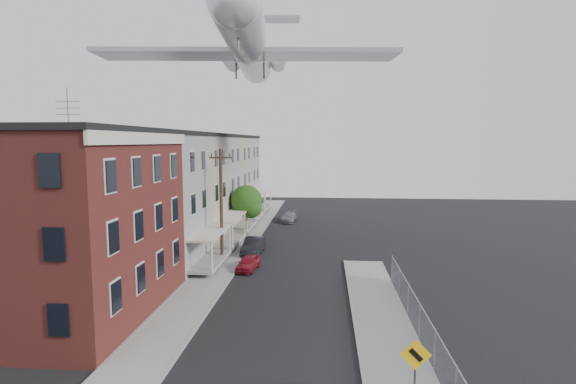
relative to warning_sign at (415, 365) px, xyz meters
name	(u,v)px	position (x,y,z in m)	size (l,w,h in m)	color
sidewalk_left	(238,245)	(-11.10, 25.03, -1.82)	(3.00, 62.00, 0.12)	gray
sidewalk_right	(384,330)	(-0.10, 7.03, -1.82)	(3.00, 26.00, 0.12)	gray
curb_left	(254,245)	(-9.65, 25.03, -1.81)	(0.15, 62.00, 0.14)	gray
curb_right	(356,329)	(-1.55, 7.03, -1.81)	(0.15, 26.00, 0.14)	gray
corner_building	(60,222)	(-17.60, 8.03, 3.28)	(10.31, 12.30, 12.15)	#331410
row_house_a	(134,200)	(-17.56, 17.53, 3.25)	(11.98, 7.00, 10.30)	slate
row_house_b	(166,190)	(-17.56, 24.53, 3.25)	(11.98, 7.00, 10.30)	gray
row_house_c	(189,183)	(-17.56, 31.53, 3.25)	(11.98, 7.00, 10.30)	slate
row_house_d	(207,178)	(-17.56, 38.53, 3.25)	(11.98, 7.00, 10.30)	gray
row_house_e	(220,174)	(-17.56, 45.53, 3.25)	(11.98, 7.00, 10.30)	slate
chainlink_fence	(419,321)	(1.40, 6.03, -0.89)	(0.06, 18.06, 1.90)	gray
warning_sign	(415,365)	(0.00, 0.00, 0.00)	(1.10, 0.11, 2.80)	#515156
utility_pole	(221,204)	(-11.20, 19.03, 2.79)	(1.80, 0.26, 9.00)	black
street_tree	(247,203)	(-10.87, 28.95, 1.57)	(3.22, 3.20, 5.20)	black
car_near	(248,263)	(-8.81, 17.22, -1.34)	(1.28, 3.19, 1.09)	maroon
car_mid	(253,246)	(-9.20, 22.12, -1.20)	(1.45, 4.15, 1.37)	black
car_far	(289,217)	(-7.40, 37.60, -1.32)	(1.58, 3.89, 1.13)	slate
airplane	(249,47)	(-9.46, 22.60, 15.42)	(23.54, 26.88, 7.75)	silver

